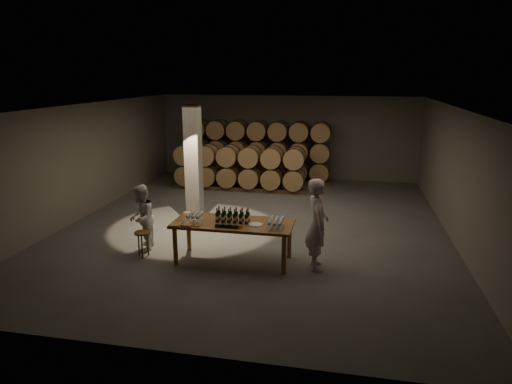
% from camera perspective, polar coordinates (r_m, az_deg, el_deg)
% --- Properties ---
extents(room, '(12.00, 12.00, 12.00)m').
position_cam_1_polar(room, '(12.74, -7.81, 3.53)').
color(room, '#524F4C').
rests_on(room, ground).
extents(tasting_table, '(2.60, 1.10, 0.90)m').
position_cam_1_polar(tasting_table, '(9.93, -2.88, -4.35)').
color(tasting_table, brown).
rests_on(tasting_table, ground).
extents(barrel_stack_back, '(5.48, 0.95, 2.31)m').
position_cam_1_polar(barrel_stack_back, '(17.35, 0.29, 5.26)').
color(barrel_stack_back, brown).
rests_on(barrel_stack_back, ground).
extents(barrel_stack_front, '(4.70, 0.95, 1.57)m').
position_cam_1_polar(barrel_stack_front, '(16.15, -2.04, 3.21)').
color(barrel_stack_front, brown).
rests_on(barrel_stack_front, ground).
extents(bottle_cluster, '(0.73, 0.23, 0.31)m').
position_cam_1_polar(bottle_cluster, '(9.89, -2.95, -3.13)').
color(bottle_cluster, black).
rests_on(bottle_cluster, tasting_table).
extents(lying_bottles, '(0.58, 0.07, 0.07)m').
position_cam_1_polar(lying_bottles, '(9.54, -3.62, -4.27)').
color(lying_bottles, black).
rests_on(lying_bottles, tasting_table).
extents(glass_cluster_left, '(0.31, 0.42, 0.18)m').
position_cam_1_polar(glass_cluster_left, '(10.03, -7.61, -2.87)').
color(glass_cluster_left, silver).
rests_on(glass_cluster_left, tasting_table).
extents(glass_cluster_right, '(0.31, 0.53, 0.17)m').
position_cam_1_polar(glass_cluster_right, '(9.57, 2.52, -3.64)').
color(glass_cluster_right, silver).
rests_on(glass_cluster_right, tasting_table).
extents(plate, '(0.29, 0.29, 0.02)m').
position_cam_1_polar(plate, '(9.71, -0.06, -4.09)').
color(plate, white).
rests_on(plate, tasting_table).
extents(notebook_near, '(0.25, 0.22, 0.03)m').
position_cam_1_polar(notebook_near, '(9.77, -8.56, -4.10)').
color(notebook_near, olive).
rests_on(notebook_near, tasting_table).
extents(notebook_corner, '(0.23, 0.29, 0.02)m').
position_cam_1_polar(notebook_corner, '(9.86, -9.96, -4.00)').
color(notebook_corner, olive).
rests_on(notebook_corner, tasting_table).
extents(pen, '(0.14, 0.02, 0.01)m').
position_cam_1_polar(pen, '(9.68, -7.47, -4.30)').
color(pen, black).
rests_on(pen, tasting_table).
extents(stool, '(0.35, 0.35, 0.59)m').
position_cam_1_polar(stool, '(10.58, -14.02, -5.41)').
color(stool, brown).
rests_on(stool, ground).
extents(person_man, '(0.61, 0.80, 1.95)m').
position_cam_1_polar(person_man, '(9.61, 7.67, -4.00)').
color(person_man, beige).
rests_on(person_man, ground).
extents(person_woman, '(0.75, 0.87, 1.57)m').
position_cam_1_polar(person_woman, '(10.87, -14.13, -3.18)').
color(person_woman, white).
rests_on(person_woman, ground).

